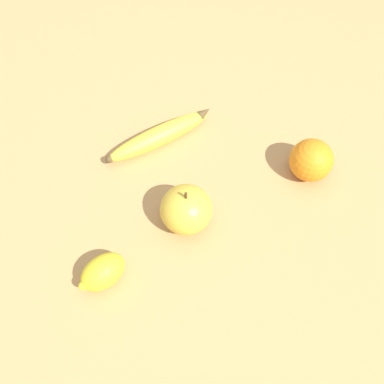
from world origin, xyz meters
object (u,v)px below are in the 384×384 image
Objects in this scene: lemon at (103,272)px; banana at (160,135)px; apple at (186,209)px; orange at (311,160)px.

banana is at bearing 106.56° from lemon.
apple is at bearing 71.26° from lemon.
apple is at bearing -104.59° from banana.
orange is at bearing 57.00° from apple.
orange is 0.23m from apple.
banana is 0.27m from lemon.
orange is 0.84× the size of apple.
banana is 2.30× the size of apple.
lemon is at bearing -117.20° from orange.
banana is at bearing -161.96° from orange.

